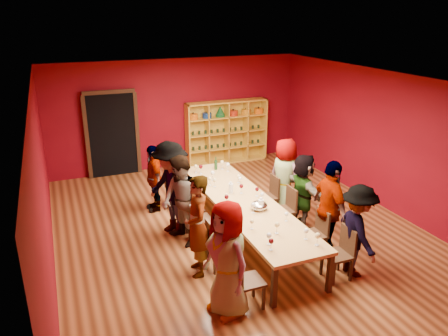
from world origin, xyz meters
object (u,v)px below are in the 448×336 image
Objects in this scene: person_left_1 at (197,226)px; person_right_1 at (330,208)px; person_right_2 at (303,191)px; person_left_4 at (154,178)px; chair_person_left_3 at (188,207)px; chair_person_right_1 at (317,231)px; spittoon_bowl at (259,206)px; person_left_3 at (171,188)px; shelving_unit at (226,129)px; chair_person_left_0 at (244,278)px; chair_person_right_3 at (270,194)px; chair_person_left_1 at (216,243)px; chair_person_right_2 at (286,207)px; chair_person_right_0 at (342,250)px; person_left_0 at (227,259)px; person_right_0 at (357,231)px; wine_bottle at (216,165)px; chair_person_left_2 at (196,217)px; person_right_3 at (285,177)px; person_left_2 at (181,201)px; tasting_table at (244,203)px; chair_person_left_4 at (172,186)px.

person_right_1 is at bearing 91.85° from person_left_1.
person_right_1 is at bearing 173.49° from person_right_2.
chair_person_left_3 is at bearing 18.97° from person_left_4.
chair_person_right_1 is 2.82× the size of spittoon_bowl.
person_left_3 is 5.98× the size of spittoon_bowl.
chair_person_left_0 is (-2.31, -6.32, -0.49)m from shelving_unit.
chair_person_right_3 is (-0.24, 1.80, -0.39)m from person_right_1.
chair_person_left_1 is 1.00× the size of chair_person_right_1.
person_left_4 is (-0.08, 2.73, -0.12)m from person_left_1.
chair_person_right_0 is at bearing -90.00° from chair_person_right_2.
chair_person_left_3 is 1.00× the size of chair_person_right_1.
person_left_0 reaches higher than chair_person_right_3.
person_left_0 is at bearing 103.03° from person_right_0.
person_left_3 is 2.12× the size of chair_person_right_3.
wine_bottle is at bearing 109.14° from person_left_3.
person_right_1 is 1.27m from spittoon_bowl.
person_right_2 reaches higher than chair_person_left_3.
chair_person_left_2 and chair_person_right_3 have the same top height.
chair_person_right_3 is (2.15, 1.52, -0.38)m from person_left_1.
person_right_3 reaches higher than chair_person_left_0.
chair_person_left_2 is at bearing 172.33° from chair_person_right_2.
wine_bottle is at bearing 146.92° from person_left_0.
person_left_0 is at bearing -129.23° from spittoon_bowl.
person_right_2 reaches higher than chair_person_right_1.
tasting_table is at bearing 69.00° from person_left_2.
chair_person_left_3 is 1.27m from person_left_4.
chair_person_right_1 is 0.53× the size of person_right_3.
person_right_2 is at bearing -58.91° from wine_bottle.
person_right_1 is at bearing 95.78° from person_left_0.
chair_person_left_3 is (0.00, 0.50, 0.00)m from chair_person_left_2.
person_left_0 is 1.98× the size of chair_person_left_4.
person_left_4 is 3.75m from chair_person_right_1.
person_left_4 is (-0.41, 1.67, 0.25)m from chair_person_left_2.
person_right_2 is (2.53, -0.74, -0.17)m from person_left_3.
chair_person_right_0 reaches higher than tasting_table.
chair_person_left_2 is at bearing -90.00° from chair_person_left_4.
chair_person_left_2 is at bearing 90.00° from chair_person_left_0.
person_left_3 reaches higher than person_right_2.
person_left_4 is at bearing 96.09° from chair_person_left_0.
chair_person_left_1 reaches higher than tasting_table.
shelving_unit is at bearing -19.66° from person_right_3.
person_left_1 is 1.96× the size of chair_person_left_2.
person_left_3 is at bearing 102.35° from chair_person_left_1.
person_left_3 is 2.12× the size of chair_person_left_4.
person_left_3 is at bearing -171.13° from person_left_1.
person_left_2 is 1.12× the size of person_right_2.
wine_bottle is (0.03, 2.29, 0.04)m from spittoon_bowl.
chair_person_right_2 is (2.10, -0.25, -0.37)m from person_left_2.
person_right_2 is at bearing 78.43° from chair_person_right_0.
chair_person_left_4 is at bearing 90.00° from chair_person_left_1.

